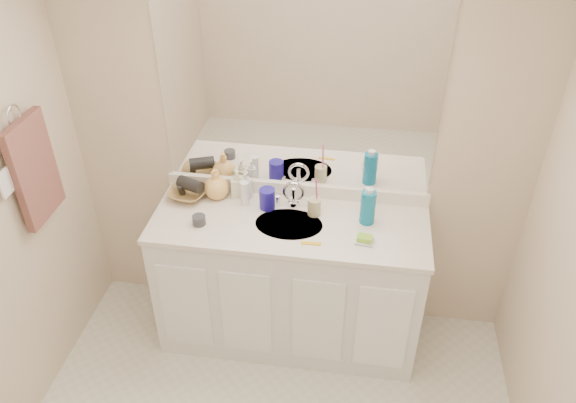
{
  "coord_description": "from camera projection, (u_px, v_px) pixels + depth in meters",
  "views": [
    {
      "loc": [
        0.36,
        -1.38,
        2.73
      ],
      "look_at": [
        0.0,
        0.97,
        1.05
      ],
      "focal_mm": 35.0,
      "sensor_mm": 36.0,
      "label": 1
    }
  ],
  "objects": [
    {
      "name": "tan_cup",
      "position": [
        314.0,
        207.0,
        3.09
      ],
      "size": [
        0.08,
        0.08,
        0.1
      ],
      "primitive_type": "cylinder",
      "rotation": [
        0.0,
        0.0,
        0.05
      ],
      "color": "#BDB385",
      "rests_on": "countertop"
    },
    {
      "name": "dark_jar",
      "position": [
        199.0,
        220.0,
        3.03
      ],
      "size": [
        0.09,
        0.09,
        0.05
      ],
      "primitive_type": "cylinder",
      "rotation": [
        0.0,
        0.0,
        0.3
      ],
      "color": "#36373D",
      "rests_on": "countertop"
    },
    {
      "name": "sink_basin",
      "position": [
        289.0,
        226.0,
        3.05
      ],
      "size": [
        0.37,
        0.37,
        0.02
      ],
      "primitive_type": "cylinder",
      "color": "beige",
      "rests_on": "countertop"
    },
    {
      "name": "soap_bottle_yellow",
      "position": [
        216.0,
        184.0,
        3.2
      ],
      "size": [
        0.19,
        0.19,
        0.18
      ],
      "primitive_type": "imported",
      "rotation": [
        0.0,
        0.0,
        -0.43
      ],
      "color": "#F3B85E",
      "rests_on": "countertop"
    },
    {
      "name": "soap_bottle_white",
      "position": [
        247.0,
        185.0,
        3.21
      ],
      "size": [
        0.08,
        0.08,
        0.17
      ],
      "primitive_type": "imported",
      "rotation": [
        0.0,
        0.0,
        -0.31
      ],
      "color": "white",
      "rests_on": "countertop"
    },
    {
      "name": "backsplash",
      "position": [
        296.0,
        189.0,
        3.25
      ],
      "size": [
        1.52,
        0.03,
        0.08
      ],
      "primitive_type": "cube",
      "color": "white",
      "rests_on": "countertop"
    },
    {
      "name": "green_soap",
      "position": [
        365.0,
        238.0,
        2.9
      ],
      "size": [
        0.08,
        0.06,
        0.03
      ],
      "primitive_type": "cube",
      "rotation": [
        0.0,
        0.0,
        -0.12
      ],
      "color": "#8ED133",
      "rests_on": "soap_dish"
    },
    {
      "name": "wicker_basket",
      "position": [
        188.0,
        193.0,
        3.24
      ],
      "size": [
        0.25,
        0.25,
        0.05
      ],
      "primitive_type": "imported",
      "rotation": [
        0.0,
        0.0,
        -0.16
      ],
      "color": "olive",
      "rests_on": "countertop"
    },
    {
      "name": "hand_towel",
      "position": [
        35.0,
        170.0,
        2.8
      ],
      "size": [
        0.04,
        0.32,
        0.55
      ],
      "primitive_type": "cube",
      "color": "brown",
      "rests_on": "towel_ring"
    },
    {
      "name": "hair_dryer",
      "position": [
        190.0,
        185.0,
        3.2
      ],
      "size": [
        0.17,
        0.12,
        0.07
      ],
      "primitive_type": "cylinder",
      "rotation": [
        0.0,
        1.57,
        -0.37
      ],
      "color": "black",
      "rests_on": "wicker_basket"
    },
    {
      "name": "faucet",
      "position": [
        294.0,
        197.0,
        3.16
      ],
      "size": [
        0.02,
        0.02,
        0.11
      ],
      "primitive_type": "cylinder",
      "color": "silver",
      "rests_on": "countertop"
    },
    {
      "name": "soap_dish",
      "position": [
        365.0,
        241.0,
        2.91
      ],
      "size": [
        0.11,
        0.09,
        0.01
      ],
      "primitive_type": "cube",
      "rotation": [
        0.0,
        0.0,
        -0.12
      ],
      "color": "silver",
      "rests_on": "countertop"
    },
    {
      "name": "blue_mug",
      "position": [
        267.0,
        199.0,
        3.13
      ],
      "size": [
        0.1,
        0.1,
        0.12
      ],
      "primitive_type": "cylinder",
      "rotation": [
        0.0,
        0.0,
        -0.08
      ],
      "color": "navy",
      "rests_on": "countertop"
    },
    {
      "name": "toothbrush",
      "position": [
        317.0,
        192.0,
        3.03
      ],
      "size": [
        0.02,
        0.04,
        0.18
      ],
      "primitive_type": "cylinder",
      "rotation": [
        0.14,
        0.0,
        -0.26
      ],
      "color": "#E13B8C",
      "rests_on": "tan_cup"
    },
    {
      "name": "soap_bottle_cream",
      "position": [
        237.0,
        183.0,
        3.22
      ],
      "size": [
        0.09,
        0.1,
        0.17
      ],
      "primitive_type": "imported",
      "rotation": [
        0.0,
        0.0,
        0.27
      ],
      "color": "beige",
      "rests_on": "countertop"
    },
    {
      "name": "extra_white_bottle",
      "position": [
        245.0,
        194.0,
        3.15
      ],
      "size": [
        0.05,
        0.05,
        0.15
      ],
      "primitive_type": "cylinder",
      "rotation": [
        0.0,
        0.0,
        0.16
      ],
      "color": "white",
      "rests_on": "countertop"
    },
    {
      "name": "switch_plate",
      "position": [
        5.0,
        183.0,
        2.61
      ],
      "size": [
        0.01,
        0.08,
        0.13
      ],
      "primitive_type": "cube",
      "color": "white",
      "rests_on": "wall_left"
    },
    {
      "name": "towel_ring",
      "position": [
        14.0,
        115.0,
        2.63
      ],
      "size": [
        0.01,
        0.11,
        0.11
      ],
      "primitive_type": "torus",
      "rotation": [
        0.0,
        1.57,
        0.0
      ],
      "color": "silver",
      "rests_on": "wall_left"
    },
    {
      "name": "mouthwash_bottle",
      "position": [
        368.0,
        207.0,
        3.0
      ],
      "size": [
        0.09,
        0.09,
        0.19
      ],
      "primitive_type": "cylinder",
      "rotation": [
        0.0,
        0.0,
        0.11
      ],
      "color": "#0D719E",
      "rests_on": "countertop"
    },
    {
      "name": "mirror",
      "position": [
        297.0,
        85.0,
        2.88
      ],
      "size": [
        1.48,
        0.01,
        1.2
      ],
      "primitive_type": "cube",
      "color": "white",
      "rests_on": "wall_back"
    },
    {
      "name": "vanity_cabinet",
      "position": [
        289.0,
        283.0,
        3.32
      ],
      "size": [
        1.5,
        0.55,
        0.85
      ],
      "primitive_type": "cube",
      "color": "silver",
      "rests_on": "floor"
    },
    {
      "name": "orange_comb",
      "position": [
        311.0,
        243.0,
        2.9
      ],
      "size": [
        0.1,
        0.03,
        0.0
      ],
      "primitive_type": "cube",
      "rotation": [
        0.0,
        0.0,
        0.03
      ],
      "color": "gold",
      "rests_on": "countertop"
    },
    {
      "name": "countertop",
      "position": [
        289.0,
        224.0,
        3.07
      ],
      "size": [
        1.52,
        0.57,
        0.03
      ],
      "primitive_type": "cube",
      "color": "silver",
      "rests_on": "vanity_cabinet"
    },
    {
      "name": "wall_back",
      "position": [
        297.0,
        146.0,
        3.1
      ],
      "size": [
        2.6,
        0.02,
        2.4
      ],
      "primitive_type": "cube",
      "color": "beige",
      "rests_on": "floor"
    }
  ]
}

